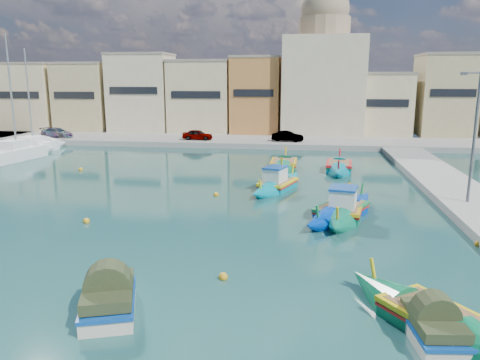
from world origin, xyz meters
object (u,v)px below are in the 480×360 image
(quay_street_lamp, at_px, (473,137))
(luzzu_blue_cabin, at_px, (343,211))
(luzzu_green, at_px, (284,166))
(luzzu_blue_south, at_px, (341,212))
(yacht_north, at_px, (43,146))
(church_block, at_px, (323,71))
(tender_far, at_px, (434,328))
(tender_near, at_px, (109,300))
(luzzu_cyan_south, at_px, (432,321))
(luzzu_turquoise_cabin, at_px, (277,185))
(luzzu_cyan_mid, at_px, (339,168))
(yacht_midnorth, at_px, (28,152))

(quay_street_lamp, xyz_separation_m, luzzu_blue_cabin, (-7.29, -2.55, -4.00))
(luzzu_green, relative_size, luzzu_blue_south, 0.98)
(yacht_north, bearing_deg, church_block, 27.60)
(church_block, distance_m, tender_far, 49.62)
(tender_near, xyz_separation_m, yacht_north, (-21.58, 33.03, -0.02))
(luzzu_blue_south, bearing_deg, luzzu_cyan_south, -80.75)
(luzzu_green, relative_size, luzzu_cyan_south, 1.14)
(luzzu_cyan_south, bearing_deg, church_block, 92.35)
(church_block, xyz_separation_m, luzzu_blue_south, (0.06, -36.43, -8.15))
(luzzu_turquoise_cabin, height_order, luzzu_green, luzzu_turquoise_cabin)
(luzzu_cyan_mid, distance_m, luzzu_green, 4.63)
(luzzu_cyan_mid, bearing_deg, luzzu_blue_cabin, -92.84)
(luzzu_turquoise_cabin, bearing_deg, luzzu_cyan_mid, 57.56)
(quay_street_lamp, distance_m, luzzu_turquoise_cabin, 12.57)
(luzzu_cyan_mid, xyz_separation_m, yacht_north, (-30.75, 7.23, 0.19))
(church_block, relative_size, luzzu_cyan_south, 2.66)
(luzzu_blue_cabin, height_order, luzzu_green, luzzu_blue_cabin)
(church_block, xyz_separation_m, luzzu_blue_cabin, (0.16, -36.55, -8.07))
(tender_near, bearing_deg, luzzu_cyan_south, 2.49)
(quay_street_lamp, bearing_deg, yacht_north, 153.83)
(luzzu_blue_cabin, relative_size, luzzu_cyan_south, 1.13)
(church_block, xyz_separation_m, yacht_north, (-29.92, -15.64, -7.96))
(luzzu_green, xyz_separation_m, tender_far, (5.62, -26.24, 0.12))
(luzzu_cyan_south, height_order, tender_far, luzzu_cyan_south)
(luzzu_turquoise_cabin, distance_m, luzzu_blue_cabin, 7.45)
(luzzu_turquoise_cabin, height_order, tender_near, luzzu_turquoise_cabin)
(tender_near, distance_m, yacht_midnorth, 35.49)
(luzzu_green, bearing_deg, luzzu_cyan_mid, -2.16)
(church_block, distance_m, luzzu_blue_cabin, 37.43)
(quay_street_lamp, distance_m, luzzu_blue_south, 8.78)
(tender_far, bearing_deg, church_block, 92.15)
(tender_near, relative_size, tender_far, 1.26)
(luzzu_cyan_mid, distance_m, yacht_midnorth, 30.03)
(luzzu_blue_cabin, relative_size, yacht_north, 0.71)
(luzzu_cyan_mid, bearing_deg, yacht_north, 166.77)
(church_block, xyz_separation_m, luzzu_green, (-3.79, -22.70, -8.13))
(yacht_north, bearing_deg, luzzu_blue_cabin, -34.81)
(church_block, distance_m, luzzu_green, 24.41)
(luzzu_cyan_mid, height_order, yacht_midnorth, yacht_midnorth)
(luzzu_turquoise_cabin, xyz_separation_m, tender_near, (-4.47, -18.39, 0.16))
(church_block, bearing_deg, luzzu_blue_south, -89.91)
(luzzu_cyan_mid, xyz_separation_m, tender_near, (-9.18, -25.80, 0.21))
(yacht_north, bearing_deg, luzzu_cyan_south, -45.61)
(church_block, relative_size, luzzu_blue_south, 2.30)
(church_block, bearing_deg, yacht_north, -152.40)
(quay_street_lamp, height_order, luzzu_cyan_mid, quay_street_lamp)
(luzzu_blue_cabin, height_order, yacht_north, yacht_north)
(luzzu_green, height_order, yacht_midnorth, yacht_midnorth)
(luzzu_cyan_south, distance_m, yacht_north, 45.59)
(luzzu_cyan_south, relative_size, yacht_north, 0.63)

